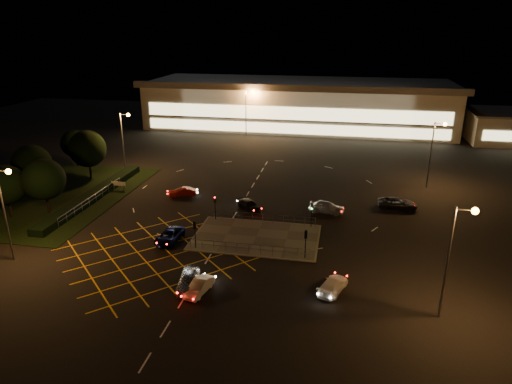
% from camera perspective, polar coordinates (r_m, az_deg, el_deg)
% --- Properties ---
extents(ground, '(180.00, 180.00, 0.00)m').
position_cam_1_polar(ground, '(55.15, -1.62, -4.65)').
color(ground, black).
rests_on(ground, ground).
extents(pedestrian_island, '(14.00, 9.00, 0.12)m').
position_cam_1_polar(pedestrian_island, '(52.98, 0.03, -5.66)').
color(pedestrian_island, '#4C4944').
rests_on(pedestrian_island, ground).
extents(grass_verge, '(18.00, 30.00, 0.08)m').
position_cam_1_polar(grass_verge, '(71.18, -23.07, -0.46)').
color(grass_verge, black).
rests_on(grass_verge, ground).
extents(hedge, '(2.00, 26.00, 1.00)m').
position_cam_1_polar(hedge, '(68.41, -19.63, -0.39)').
color(hedge, black).
rests_on(hedge, ground).
extents(supermarket, '(72.00, 26.50, 10.50)m').
position_cam_1_polar(supermarket, '(112.76, 5.33, 10.96)').
color(supermarket, beige).
rests_on(supermarket, ground).
extents(streetlight_sw, '(1.78, 0.56, 10.03)m').
position_cam_1_polar(streetlight_sw, '(51.93, -28.80, -1.04)').
color(streetlight_sw, slate).
rests_on(streetlight_sw, ground).
extents(streetlight_se, '(1.78, 0.56, 10.03)m').
position_cam_1_polar(streetlight_se, '(39.68, 23.67, -6.34)').
color(streetlight_se, slate).
rests_on(streetlight_se, ground).
extents(streetlight_nw, '(1.78, 0.56, 10.03)m').
position_cam_1_polar(streetlight_nw, '(77.08, -16.12, 6.94)').
color(streetlight_nw, slate).
rests_on(streetlight_nw, ground).
extents(streetlight_ne, '(1.78, 0.56, 10.03)m').
position_cam_1_polar(streetlight_ne, '(72.04, 21.47, 5.44)').
color(streetlight_ne, slate).
rests_on(streetlight_ne, ground).
extents(streetlight_far_left, '(1.78, 0.56, 10.03)m').
position_cam_1_polar(streetlight_far_left, '(100.39, -1.03, 10.63)').
color(streetlight_far_left, slate).
rests_on(streetlight_far_left, ground).
extents(streetlight_far_right, '(1.78, 0.56, 10.03)m').
position_cam_1_polar(streetlight_far_right, '(102.06, 22.09, 9.34)').
color(streetlight_far_right, slate).
rests_on(streetlight_far_right, ground).
extents(signal_sw, '(0.28, 0.30, 3.15)m').
position_cam_1_polar(signal_sw, '(49.93, -7.65, -4.61)').
color(signal_sw, black).
rests_on(signal_sw, pedestrian_island).
extents(signal_se, '(0.28, 0.30, 3.15)m').
position_cam_1_polar(signal_se, '(47.70, 6.24, -5.78)').
color(signal_se, black).
rests_on(signal_se, pedestrian_island).
extents(signal_nw, '(0.28, 0.30, 3.15)m').
position_cam_1_polar(signal_nw, '(56.93, -5.14, -1.32)').
color(signal_nw, black).
rests_on(signal_nw, pedestrian_island).
extents(signal_ne, '(0.28, 0.30, 3.15)m').
position_cam_1_polar(signal_ne, '(54.98, 6.98, -2.19)').
color(signal_ne, black).
rests_on(signal_ne, pedestrian_island).
extents(tree_a, '(5.04, 5.04, 6.86)m').
position_cam_1_polar(tree_a, '(65.07, -28.84, 0.78)').
color(tree_a, black).
rests_on(tree_a, ground).
extents(tree_b, '(5.40, 5.40, 7.35)m').
position_cam_1_polar(tree_b, '(72.14, -26.21, 3.19)').
color(tree_b, black).
rests_on(tree_b, ground).
extents(tree_c, '(5.76, 5.76, 7.84)m').
position_cam_1_polar(tree_c, '(76.20, -20.32, 5.08)').
color(tree_c, black).
rests_on(tree_c, ground).
extents(tree_d, '(4.68, 4.68, 6.37)m').
position_cam_1_polar(tree_d, '(84.47, -21.71, 5.63)').
color(tree_d, black).
rests_on(tree_d, ground).
extents(tree_e, '(5.40, 5.40, 7.35)m').
position_cam_1_polar(tree_e, '(64.04, -25.02, 1.43)').
color(tree_e, black).
rests_on(tree_e, ground).
extents(car_near_silver, '(2.47, 4.71, 1.53)m').
position_cam_1_polar(car_near_silver, '(43.75, -8.49, -10.83)').
color(car_near_silver, silver).
rests_on(car_near_silver, ground).
extents(car_queue_white, '(2.05, 3.94, 1.24)m').
position_cam_1_polar(car_queue_white, '(42.90, -7.12, -11.66)').
color(car_queue_white, silver).
rests_on(car_queue_white, ground).
extents(car_left_blue, '(2.37, 4.80, 1.31)m').
position_cam_1_polar(car_left_blue, '(52.85, -10.76, -5.40)').
color(car_left_blue, '#0B1346').
rests_on(car_left_blue, ground).
extents(car_far_dkgrey, '(4.14, 4.21, 1.22)m').
position_cam_1_polar(car_far_dkgrey, '(60.66, -0.87, -1.65)').
color(car_far_dkgrey, black).
rests_on(car_far_dkgrey, ground).
extents(car_right_silver, '(4.87, 2.66, 1.57)m').
position_cam_1_polar(car_right_silver, '(60.27, 8.80, -1.86)').
color(car_right_silver, silver).
rests_on(car_right_silver, ground).
extents(car_circ_red, '(3.99, 2.58, 1.24)m').
position_cam_1_polar(car_circ_red, '(66.20, -9.18, -0.00)').
color(car_circ_red, maroon).
rests_on(car_circ_red, ground).
extents(car_east_grey, '(5.20, 2.45, 1.44)m').
position_cam_1_polar(car_east_grey, '(63.81, 17.28, -1.37)').
color(car_east_grey, black).
rests_on(car_east_grey, ground).
extents(car_approach_white, '(3.12, 4.70, 1.27)m').
position_cam_1_polar(car_approach_white, '(43.37, 9.58, -11.40)').
color(car_approach_white, white).
rests_on(car_approach_white, ground).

